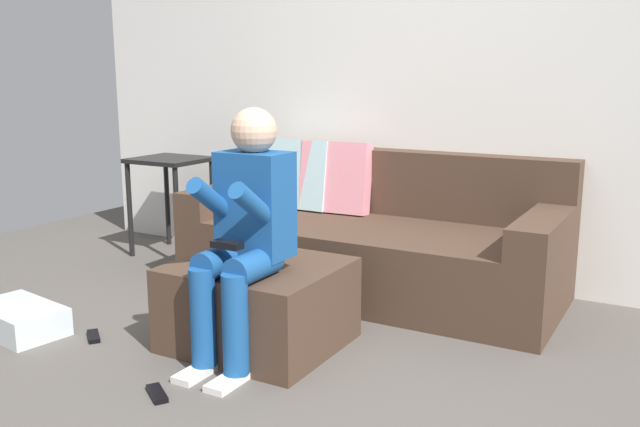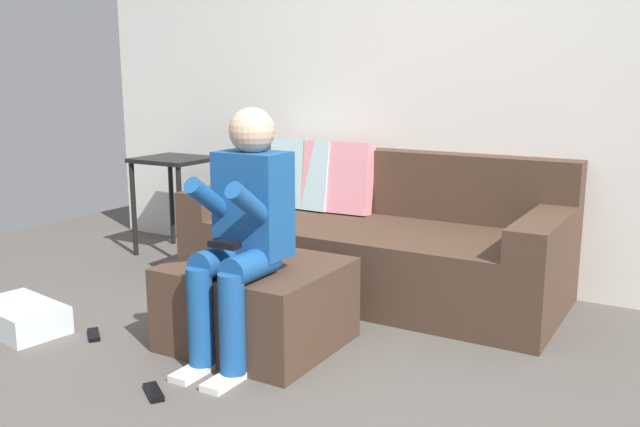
% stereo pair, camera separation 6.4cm
% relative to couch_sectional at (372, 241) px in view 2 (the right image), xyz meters
% --- Properties ---
extents(ground_plane, '(6.93, 6.93, 0.00)m').
position_rel_couch_sectional_xyz_m(ground_plane, '(0.20, -1.60, -0.30)').
color(ground_plane, '#544F49').
extents(wall_back, '(5.33, 0.10, 2.71)m').
position_rel_couch_sectional_xyz_m(wall_back, '(0.20, 0.46, 1.06)').
color(wall_back, silver).
rests_on(wall_back, ground_plane).
extents(couch_sectional, '(2.21, 0.94, 0.88)m').
position_rel_couch_sectional_xyz_m(couch_sectional, '(0.00, 0.00, 0.00)').
color(couch_sectional, '#473326').
rests_on(couch_sectional, ground_plane).
extents(ottoman, '(0.77, 0.69, 0.41)m').
position_rel_couch_sectional_xyz_m(ottoman, '(-0.10, -1.06, -0.10)').
color(ottoman, '#473326').
rests_on(ottoman, ground_plane).
extents(person_seated, '(0.32, 0.56, 1.15)m').
position_rel_couch_sectional_xyz_m(person_seated, '(-0.05, -1.23, 0.33)').
color(person_seated, '#194C8C').
rests_on(person_seated, ground_plane).
extents(storage_bin, '(0.54, 0.37, 0.14)m').
position_rel_couch_sectional_xyz_m(storage_bin, '(-1.25, -1.53, -0.23)').
color(storage_bin, silver).
rests_on(storage_bin, ground_plane).
extents(side_table, '(0.50, 0.45, 0.70)m').
position_rel_couch_sectional_xyz_m(side_table, '(-1.61, 0.04, 0.27)').
color(side_table, black).
rests_on(side_table, ground_plane).
extents(remote_near_ottoman, '(0.16, 0.14, 0.02)m').
position_rel_couch_sectional_xyz_m(remote_near_ottoman, '(-0.15, -1.72, -0.29)').
color(remote_near_ottoman, black).
rests_on(remote_near_ottoman, ground_plane).
extents(remote_by_storage_bin, '(0.15, 0.14, 0.02)m').
position_rel_couch_sectional_xyz_m(remote_by_storage_bin, '(-0.86, -1.41, -0.29)').
color(remote_by_storage_bin, black).
rests_on(remote_by_storage_bin, ground_plane).
extents(remote_under_side_table, '(0.16, 0.07, 0.02)m').
position_rel_couch_sectional_xyz_m(remote_under_side_table, '(-1.44, -1.27, -0.29)').
color(remote_under_side_table, black).
rests_on(remote_under_side_table, ground_plane).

